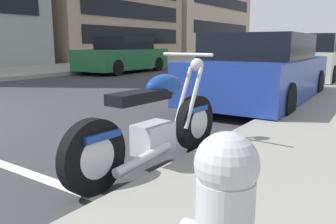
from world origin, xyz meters
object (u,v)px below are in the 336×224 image
object	(u,v)px
crossing_truck	(279,46)
fire_hydrant	(224,223)
parked_car_mid_block	(262,71)
parked_motorcycle	(155,125)
parked_car_behind_motorcycle	(309,59)
car_opposite_curb	(124,56)

from	to	relation	value
crossing_truck	fire_hydrant	size ratio (longest dim) A/B	7.47
parked_car_mid_block	crossing_truck	bearing A→B (deg)	13.55
parked_motorcycle	crossing_truck	distance (m)	25.97
parked_car_behind_motorcycle	car_opposite_curb	size ratio (longest dim) A/B	0.91
parked_motorcycle	parked_car_mid_block	world-z (taller)	parked_car_mid_block
fire_hydrant	crossing_truck	bearing A→B (deg)	16.03
parked_motorcycle	crossing_truck	size ratio (longest dim) A/B	0.38
parked_car_behind_motorcycle	fire_hydrant	bearing A→B (deg)	-171.51
crossing_truck	car_opposite_curb	size ratio (longest dim) A/B	1.24
parked_car_behind_motorcycle	crossing_truck	bearing A→B (deg)	17.44
parked_car_mid_block	crossing_truck	xyz separation A→B (m)	(21.07, 5.86, 0.35)
car_opposite_curb	parked_car_behind_motorcycle	bearing A→B (deg)	90.99
parked_car_behind_motorcycle	crossing_truck	xyz separation A→B (m)	(16.15, 5.71, 0.30)
parked_car_behind_motorcycle	parked_motorcycle	bearing A→B (deg)	-178.69
parked_motorcycle	fire_hydrant	distance (m)	2.07
parked_car_mid_block	parked_car_behind_motorcycle	xyz separation A→B (m)	(4.92, 0.15, 0.05)
crossing_truck	parked_car_mid_block	bearing A→B (deg)	103.15
parked_motorcycle	parked_car_behind_motorcycle	world-z (taller)	parked_car_behind_motorcycle
crossing_truck	fire_hydrant	bearing A→B (deg)	103.63
parked_car_mid_block	parked_car_behind_motorcycle	distance (m)	4.92
crossing_truck	car_opposite_curb	xyz separation A→B (m)	(-16.76, 1.68, -0.32)
parked_motorcycle	parked_car_behind_motorcycle	size ratio (longest dim) A/B	0.52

